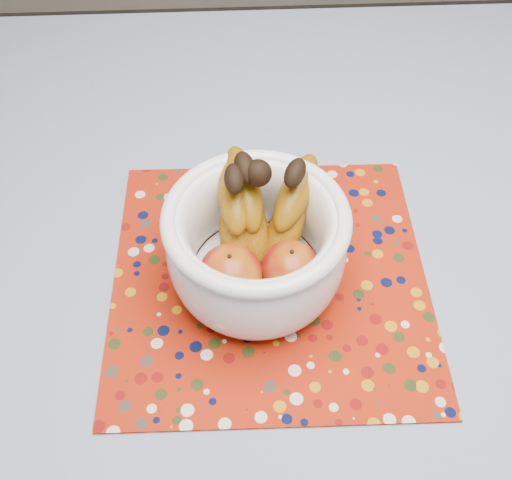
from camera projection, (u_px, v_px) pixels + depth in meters
table at (347, 302)px, 0.88m from camera, size 1.20×1.20×0.75m
tablecloth at (354, 270)px, 0.82m from camera, size 1.32×1.32×0.01m
placemat at (270, 277)px, 0.80m from camera, size 0.42×0.42×0.00m
fruit_bowl at (259, 235)px, 0.74m from camera, size 0.24×0.24×0.18m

